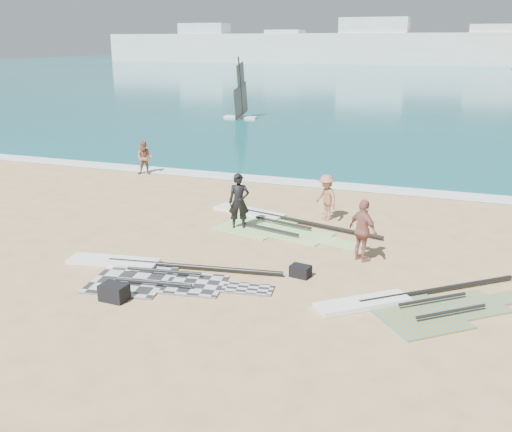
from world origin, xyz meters
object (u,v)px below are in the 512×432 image
(rig_grey, at_px, (148,272))
(rig_orange, at_px, (414,305))
(rig_green, at_px, (272,222))
(person_wetsuit, at_px, (239,202))
(beachgoer_left, at_px, (145,158))
(beachgoer_mid, at_px, (326,197))
(gear_bag_near, at_px, (114,292))
(beachgoer_back, at_px, (363,231))
(gear_bag_far, at_px, (300,271))

(rig_grey, distance_m, rig_orange, 6.85)
(rig_grey, xyz_separation_m, rig_green, (1.70, 5.26, 0.00))
(person_wetsuit, bearing_deg, beachgoer_left, 118.39)
(rig_green, distance_m, person_wetsuit, 1.50)
(rig_grey, height_order, beachgoer_mid, beachgoer_mid)
(gear_bag_near, height_order, beachgoer_mid, beachgoer_mid)
(gear_bag_near, height_order, beachgoer_back, beachgoer_back)
(rig_orange, height_order, gear_bag_far, gear_bag_far)
(gear_bag_near, distance_m, beachgoer_back, 6.90)
(rig_orange, distance_m, gear_bag_near, 7.08)
(beachgoer_left, xyz_separation_m, beachgoer_back, (11.40, -7.44, 0.11))
(beachgoer_mid, bearing_deg, beachgoer_back, -19.99)
(rig_orange, bearing_deg, rig_green, 96.81)
(beachgoer_mid, height_order, beachgoer_back, beachgoer_back)
(gear_bag_near, relative_size, beachgoer_back, 0.35)
(gear_bag_far, xyz_separation_m, beachgoer_left, (-10.10, 9.14, 0.62))
(rig_grey, distance_m, person_wetsuit, 4.54)
(beachgoer_mid, bearing_deg, person_wetsuit, -99.09)
(rig_orange, bearing_deg, beachgoer_mid, 80.86)
(gear_bag_far, bearing_deg, beachgoer_back, 52.60)
(beachgoer_left, bearing_deg, person_wetsuit, -57.23)
(person_wetsuit, height_order, beachgoer_back, person_wetsuit)
(gear_bag_near, xyz_separation_m, beachgoer_mid, (3.22, 8.03, 0.60))
(rig_grey, bearing_deg, beachgoer_left, 112.35)
(beachgoer_back, bearing_deg, rig_green, 3.25)
(beachgoer_left, bearing_deg, rig_grey, -76.00)
(rig_orange, xyz_separation_m, beachgoer_mid, (-3.54, 5.94, 0.75))
(rig_green, bearing_deg, gear_bag_near, -88.42)
(rig_orange, height_order, beachgoer_left, beachgoer_left)
(beachgoer_mid, bearing_deg, beachgoer_left, -161.34)
(beachgoer_left, bearing_deg, rig_green, -49.84)
(beachgoer_back, bearing_deg, rig_grey, 66.73)
(rig_orange, height_order, beachgoer_back, beachgoer_back)
(rig_orange, relative_size, gear_bag_near, 8.04)
(rig_orange, relative_size, gear_bag_far, 9.84)
(rig_grey, height_order, rig_green, rig_green)
(gear_bag_near, bearing_deg, beachgoer_left, 117.67)
(person_wetsuit, xyz_separation_m, beachgoer_back, (4.29, -1.43, -0.04))
(beachgoer_mid, distance_m, beachgoer_back, 3.90)
(gear_bag_near, height_order, person_wetsuit, person_wetsuit)
(person_wetsuit, bearing_deg, rig_grey, -122.66)
(rig_green, xyz_separation_m, gear_bag_far, (2.16, -4.02, 0.10))
(rig_grey, relative_size, gear_bag_far, 11.89)
(gear_bag_far, bearing_deg, beachgoer_left, 137.86)
(person_wetsuit, relative_size, beachgoer_back, 1.04)
(rig_grey, xyz_separation_m, beachgoer_back, (5.16, 2.94, 0.84))
(gear_bag_near, xyz_separation_m, person_wetsuit, (0.79, 6.04, 0.73))
(gear_bag_far, distance_m, person_wetsuit, 4.40)
(gear_bag_near, distance_m, person_wetsuit, 6.13)
(person_wetsuit, distance_m, beachgoer_left, 9.31)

